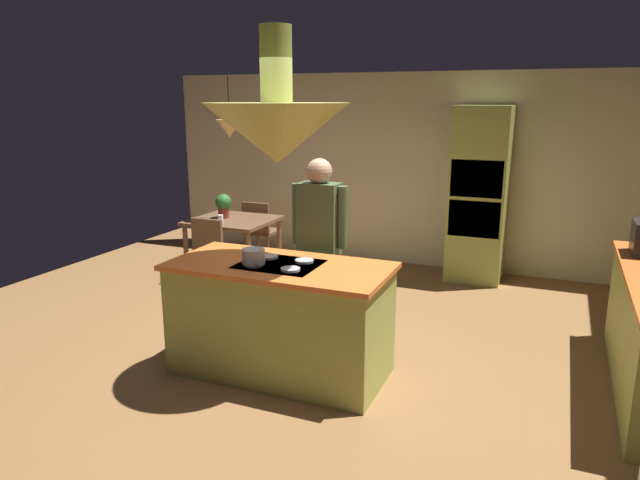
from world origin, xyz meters
TOP-DOWN VIEW (x-y plane):
  - ground at (0.00, 0.00)m, footprint 8.16×8.16m
  - wall_back at (0.00, 3.45)m, footprint 6.80×0.10m
  - kitchen_island at (0.00, -0.20)m, footprint 1.77×0.86m
  - oven_tower at (1.10, 3.04)m, footprint 0.66×0.62m
  - dining_table at (-1.70, 1.90)m, footprint 0.99×0.91m
  - person_at_island at (0.05, 0.50)m, footprint 0.53×0.23m
  - range_hood at (0.00, -0.20)m, footprint 1.10×1.10m
  - pendant_light_over_table at (-1.70, 1.90)m, footprint 0.32×0.32m
  - chair_facing_island at (-1.70, 1.22)m, footprint 0.40×0.40m
  - chair_by_back_wall at (-1.70, 2.58)m, footprint 0.40×0.40m
  - potted_plant_on_table at (-1.84, 1.92)m, footprint 0.20×0.20m
  - cup_on_table at (-1.73, 1.67)m, footprint 0.07×0.07m
  - cooking_pot_on_cooktop at (-0.16, -0.33)m, footprint 0.18×0.18m

SIDE VIEW (x-z plane):
  - ground at x=0.00m, z-range 0.00..0.00m
  - kitchen_island at x=0.00m, z-range -0.01..0.94m
  - chair_facing_island at x=-1.70m, z-range 0.07..0.94m
  - chair_by_back_wall at x=-1.70m, z-range 0.07..0.94m
  - dining_table at x=-1.70m, z-range 0.28..1.04m
  - cup_on_table at x=-1.73m, z-range 0.76..0.85m
  - potted_plant_on_table at x=-1.84m, z-range 0.78..1.08m
  - person_at_island at x=0.05m, z-range 0.13..1.83m
  - cooking_pot_on_cooktop at x=-0.16m, z-range 0.95..1.07m
  - oven_tower at x=1.10m, z-range 0.00..2.14m
  - wall_back at x=0.00m, z-range 0.00..2.55m
  - pendant_light_over_table at x=-1.70m, z-range 1.45..2.27m
  - range_hood at x=0.00m, z-range 1.48..2.48m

